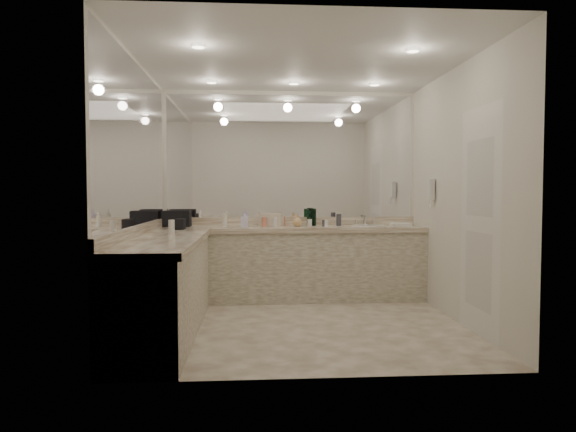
{
  "coord_description": "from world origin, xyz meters",
  "views": [
    {
      "loc": [
        -0.48,
        -5.05,
        1.32
      ],
      "look_at": [
        -0.11,
        0.4,
        1.06
      ],
      "focal_mm": 32.0,
      "sensor_mm": 36.0,
      "label": 1
    }
  ],
  "objects": [
    {
      "name": "amenity_bottle_2",
      "position": [
        -0.21,
        1.15,
        0.96
      ],
      "size": [
        0.05,
        0.05,
        0.12
      ],
      "primitive_type": "cylinder",
      "color": "white",
      "rests_on": "vanity_back_top"
    },
    {
      "name": "mirror_left",
      "position": [
        -1.59,
        0.0,
        1.77
      ],
      "size": [
        0.01,
        2.92,
        1.55
      ],
      "primitive_type": "cube",
      "color": "white",
      "rests_on": "wall_left"
    },
    {
      "name": "green_bottle_0",
      "position": [
        0.28,
        1.35,
        1.01
      ],
      "size": [
        0.07,
        0.07,
        0.21
      ],
      "primitive_type": "cylinder",
      "color": "#0D4123",
      "rests_on": "vanity_back_top"
    },
    {
      "name": "amenity_bottle_1",
      "position": [
        0.39,
        1.14,
        0.94
      ],
      "size": [
        0.06,
        0.06,
        0.08
      ],
      "primitive_type": "cylinder",
      "color": "#3F3F4C",
      "rests_on": "vanity_back_top"
    },
    {
      "name": "lotion_left",
      "position": [
        -1.3,
        0.16,
        0.97
      ],
      "size": [
        0.06,
        0.06,
        0.14
      ],
      "primitive_type": "cylinder",
      "color": "white",
      "rests_on": "vanity_left_top"
    },
    {
      "name": "vanity_left_top",
      "position": [
        -1.29,
        -0.3,
        0.87
      ],
      "size": [
        0.64,
        2.42,
        0.06
      ],
      "primitive_type": "cube",
      "color": "#F1E3CC",
      "rests_on": "vanity_left_base"
    },
    {
      "name": "hand_towel",
      "position": [
        1.33,
        1.11,
        0.92
      ],
      "size": [
        0.26,
        0.18,
        0.04
      ],
      "primitive_type": "cube",
      "rotation": [
        0.0,
        0.0,
        -0.05
      ],
      "color": "white",
      "rests_on": "vanity_back_top"
    },
    {
      "name": "wall_back",
      "position": [
        0.0,
        1.5,
        1.3
      ],
      "size": [
        3.2,
        0.02,
        2.6
      ],
      "primitive_type": "cube",
      "color": "silver",
      "rests_on": "floor"
    },
    {
      "name": "green_bottle_1",
      "position": [
        0.26,
        1.31,
        1.01
      ],
      "size": [
        0.06,
        0.06,
        0.21
      ],
      "primitive_type": "cylinder",
      "color": "#0D4123",
      "rests_on": "vanity_back_top"
    },
    {
      "name": "green_bottle_2",
      "position": [
        0.23,
        1.3,
        1.0
      ],
      "size": [
        0.07,
        0.07,
        0.2
      ],
      "primitive_type": "cylinder",
      "color": "#0D4123",
      "rests_on": "vanity_back_top"
    },
    {
      "name": "backsplash_left",
      "position": [
        -1.58,
        0.0,
        0.95
      ],
      "size": [
        0.04,
        3.0,
        0.1
      ],
      "primitive_type": "cube",
      "color": "#F1E3CC",
      "rests_on": "vanity_left_top"
    },
    {
      "name": "amenity_bottle_0",
      "position": [
        0.59,
        1.26,
        0.97
      ],
      "size": [
        0.06,
        0.06,
        0.15
      ],
      "primitive_type": "cylinder",
      "color": "#3F3F4C",
      "rests_on": "vanity_back_top"
    },
    {
      "name": "sink",
      "position": [
        0.95,
        1.2,
        0.9
      ],
      "size": [
        0.44,
        0.44,
        0.03
      ],
      "primitive_type": "cylinder",
      "color": "white",
      "rests_on": "vanity_back_top"
    },
    {
      "name": "ceiling",
      "position": [
        0.0,
        0.0,
        2.6
      ],
      "size": [
        3.2,
        3.2,
        0.0
      ],
      "primitive_type": "plane",
      "color": "white",
      "rests_on": "floor"
    },
    {
      "name": "amenity_bottle_3",
      "position": [
        -0.35,
        1.15,
        0.96
      ],
      "size": [
        0.06,
        0.06,
        0.11
      ],
      "primitive_type": "cylinder",
      "color": "#E57F66",
      "rests_on": "vanity_back_top"
    },
    {
      "name": "mirror_back",
      "position": [
        0.0,
        1.49,
        1.77
      ],
      "size": [
        3.12,
        0.01,
        1.55
      ],
      "primitive_type": "cube",
      "color": "white",
      "rests_on": "wall_back"
    },
    {
      "name": "black_toiletry_bag",
      "position": [
        -1.4,
        1.21,
        0.99
      ],
      "size": [
        0.33,
        0.21,
        0.19
      ],
      "primitive_type": "cube",
      "rotation": [
        0.0,
        0.0,
        -0.01
      ],
      "color": "black",
      "rests_on": "vanity_back_top"
    },
    {
      "name": "backsplash_back",
      "position": [
        0.0,
        1.48,
        0.95
      ],
      "size": [
        3.2,
        0.04,
        0.1
      ],
      "primitive_type": "cube",
      "color": "#F1E3CC",
      "rests_on": "vanity_back_top"
    },
    {
      "name": "soap_bottle_b",
      "position": [
        -0.58,
        1.1,
        1.0
      ],
      "size": [
        0.09,
        0.09,
        0.19
      ],
      "primitive_type": "imported",
      "rotation": [
        0.0,
        0.0,
        -0.05
      ],
      "color": "white",
      "rests_on": "vanity_back_top"
    },
    {
      "name": "vanity_back_top",
      "position": [
        0.0,
        1.19,
        0.87
      ],
      "size": [
        3.2,
        0.64,
        0.06
      ],
      "primitive_type": "cube",
      "color": "#F1E3CC",
      "rests_on": "vanity_back_base"
    },
    {
      "name": "amenity_bottle_6",
      "position": [
        -0.83,
        1.26,
        0.93
      ],
      "size": [
        0.04,
        0.04,
        0.06
      ],
      "primitive_type": "cylinder",
      "color": "white",
      "rests_on": "vanity_back_top"
    },
    {
      "name": "faucet",
      "position": [
        0.95,
        1.41,
        0.97
      ],
      "size": [
        0.24,
        0.16,
        0.14
      ],
      "primitive_type": "cube",
      "color": "silver",
      "rests_on": "vanity_back_top"
    },
    {
      "name": "soap_bottle_a",
      "position": [
        -0.83,
        1.29,
        1.0
      ],
      "size": [
        0.09,
        0.09,
        0.2
      ],
      "primitive_type": "imported",
      "rotation": [
        0.0,
        0.0,
        -0.16
      ],
      "color": "white",
      "rests_on": "vanity_back_top"
    },
    {
      "name": "amenity_bottle_8",
      "position": [
        0.22,
        1.28,
        0.94
      ],
      "size": [
        0.06,
        0.06,
        0.08
      ],
      "primitive_type": "cylinder",
      "color": "white",
      "rests_on": "vanity_back_top"
    },
    {
      "name": "cream_cosmetic_case",
      "position": [
        -0.26,
        1.26,
        0.98
      ],
      "size": [
        0.32,
        0.24,
        0.16
      ],
      "primitive_type": "cube",
      "rotation": [
        0.0,
        0.0,
        -0.26
      ],
      "color": "beige",
      "rests_on": "vanity_back_top"
    },
    {
      "name": "black_bag_spill",
      "position": [
        -1.3,
        0.79,
        0.96
      ],
      "size": [
        0.1,
        0.22,
        0.12
      ],
      "primitive_type": "cube",
      "rotation": [
        0.0,
        0.0,
        0.01
      ],
      "color": "black",
      "rests_on": "vanity_left_top"
    },
    {
      "name": "wall_right",
      "position": [
        1.6,
        0.0,
        1.3
      ],
      "size": [
        0.02,
        3.0,
        2.6
      ],
      "primitive_type": "cube",
      "color": "silver",
      "rests_on": "floor"
    },
    {
      "name": "wall_phone",
      "position": [
        1.56,
        0.7,
        1.35
      ],
      "size": [
        0.06,
        0.1,
        0.24
      ],
      "primitive_type": "cube",
      "color": "white",
      "rests_on": "wall_right"
    },
    {
      "name": "soap_bottle_c",
      "position": [
        0.06,
        1.19,
        0.97
      ],
      "size": [
        0.14,
        0.14,
        0.15
      ],
      "primitive_type": "imported",
      "rotation": [
        0.0,
        0.0,
        0.28
      ],
      "color": "#EAB87D",
      "rests_on": "vanity_back_top"
    },
    {
      "name": "wall_left",
      "position": [
        -1.6,
        0.0,
        1.3
      ],
      "size": [
        0.02,
        3.0,
        2.6
      ],
      "primitive_type": "cube",
      "color": "silver",
      "rests_on": "floor"
    },
    {
      "name": "door",
      "position": [
        1.59,
        -0.5,
        1.05
      ],
      "size": [
        0.02,
        0.82,
        2.1
      ],
      "primitive_type": "cube",
      "color": "white",
      "rests_on": "wall_right"
    },
    {
      "name": "vanity_left_base",
      "position": [
        -1.3,
        -0.3,
        0.42
      ],
      "size": [
        0.6,
        2.4,
        0.84
      ],
      "primitive_type": "cube",
      "color": "silver",
      "rests_on": "floor"
    },
    {
      "name": "amenity_bottle_7",
      "position": [
        -0.11,
        1.33,
        0.96
      ],
      "size": [
        0.06,
        0.06,
        0.12
      ],
      "primitive_type": "cylinder",
      "color": "#E57F66",
      "rests_on": "vanity_back_top"
    },
    {
      "name": "vanity_back_base",
      "position": [
        0.0,
        1.2,
        0.42
      ],
      "size": [
        3.2,
        0.6,
        0.84
      ],
      "primitive_type": "cube",
      "color": "silver",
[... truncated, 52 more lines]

